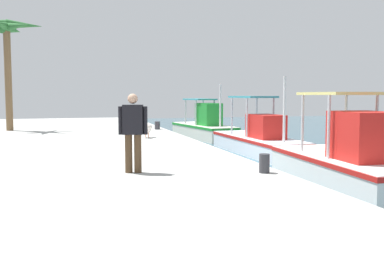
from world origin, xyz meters
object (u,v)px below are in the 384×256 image
fishing_boat_second (258,140)px  fishing_boat_third (349,163)px  pelican (146,128)px  fisherman_standing (133,129)px  palm_tree (7,38)px  mooring_bollard_nearest (157,125)px  mooring_bollard_second (264,163)px  fishing_boat_nearest (204,127)px

fishing_boat_second → fishing_boat_third: 6.84m
fishing_boat_third → pelican: (-6.97, -4.27, 0.51)m
fisherman_standing → palm_tree: (-12.48, -4.17, 3.43)m
fishing_boat_second → mooring_bollard_nearest: bearing=-137.8°
fishing_boat_third → mooring_bollard_nearest: fishing_boat_third is taller
pelican → fisherman_standing: bearing=-11.9°
palm_tree → pelican: bearing=48.4°
mooring_bollard_nearest → mooring_bollard_second: (12.03, 0.00, 0.01)m
fishing_boat_third → pelican: fishing_boat_third is taller
mooring_bollard_second → palm_tree: bearing=-152.5°
pelican → mooring_bollard_second: bearing=8.3°
fishing_boat_nearest → fishing_boat_third: bearing=-0.8°
pelican → palm_tree: 8.64m
pelican → fisherman_standing: fisherman_standing is taller
pelican → mooring_bollard_nearest: (-3.82, 1.20, -0.20)m
fisherman_standing → palm_tree: 13.60m
fishing_boat_nearest → fishing_boat_third: 13.43m
fishing_boat_nearest → fisherman_standing: size_ratio=3.35×
fishing_boat_second → fisherman_standing: (7.24, -6.35, 1.17)m
fishing_boat_third → palm_tree: palm_tree is taller
fishing_boat_third → fisherman_standing: fishing_boat_third is taller
fishing_boat_third → mooring_bollard_nearest: bearing=-164.1°
fishing_boat_second → pelican: size_ratio=7.07×
fishing_boat_second → palm_tree: 12.63m
fishing_boat_second → pelican: bearing=-91.8°
fishing_boat_nearest → palm_tree: (1.37, -10.19, 4.53)m
fishing_boat_third → palm_tree: (-12.06, -10.00, 4.50)m
fishing_boat_nearest → pelican: size_ratio=6.61×
palm_tree → fishing_boat_third: bearing=39.7°
fishing_boat_second → pelican: (-0.15, -4.80, 0.61)m
mooring_bollard_second → palm_tree: size_ratio=0.08×
fisherman_standing → palm_tree: bearing=-161.5°
fisherman_standing → palm_tree: size_ratio=0.33×
fishing_boat_second → fishing_boat_nearest: bearing=-177.1°
fisherman_standing → mooring_bollard_nearest: fisherman_standing is taller
fishing_boat_nearest → mooring_bollard_nearest: bearing=-51.1°
fishing_boat_third → mooring_bollard_second: bearing=-68.1°
pelican → mooring_bollard_second: pelican is taller
mooring_bollard_nearest → palm_tree: palm_tree is taller
pelican → mooring_bollard_nearest: pelican is taller
fishing_boat_second → fisherman_standing: 9.70m
fishing_boat_nearest → fishing_boat_third: size_ratio=1.06×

